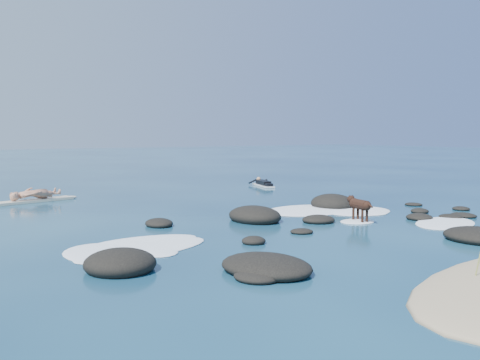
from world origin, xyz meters
TOP-DOWN VIEW (x-y plane):
  - ground at (0.00, 0.00)m, footprint 160.00×160.00m
  - reef_rocks at (-1.00, -1.51)m, footprint 13.80×8.13m
  - breaking_foam at (-0.50, -0.13)m, footprint 12.07×6.79m
  - standing_surfer_rig at (-5.66, 8.89)m, footprint 3.52×1.29m
  - paddling_surfer_rig at (5.19, 8.95)m, footprint 1.26×2.30m
  - dog at (1.19, -1.27)m, footprint 0.45×1.24m

SIDE VIEW (x-z plane):
  - ground at x=0.00m, z-range 0.00..0.00m
  - breaking_foam at x=-0.50m, z-range -0.05..0.07m
  - reef_rocks at x=-1.00m, z-range -0.21..0.45m
  - paddling_surfer_rig at x=5.19m, z-range -0.06..0.34m
  - dog at x=1.19m, z-range 0.13..0.92m
  - standing_surfer_rig at x=-5.66m, z-range -0.21..1.81m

